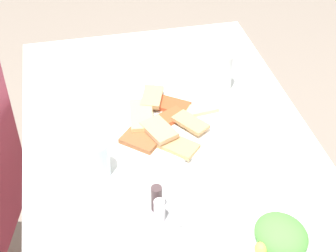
{
  "coord_description": "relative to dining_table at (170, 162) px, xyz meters",
  "views": [
    {
      "loc": [
        -1.02,
        0.23,
        1.66
      ],
      "look_at": [
        0.03,
        -0.0,
        0.76
      ],
      "focal_mm": 53.79,
      "sensor_mm": 36.0,
      "label": 1
    }
  ],
  "objects": [
    {
      "name": "spoon",
      "position": [
        0.36,
        0.03,
        0.08
      ],
      "size": [
        0.18,
        0.03,
        0.0
      ],
      "primitive_type": "cube",
      "rotation": [
        0.0,
        0.0,
        0.07
      ],
      "color": "silver",
      "rests_on": "paper_napkin"
    },
    {
      "name": "salad_plate_greens",
      "position": [
        -0.39,
        -0.16,
        0.1
      ],
      "size": [
        0.2,
        0.2,
        0.07
      ],
      "color": "white",
      "rests_on": "dining_table"
    },
    {
      "name": "drinking_glass",
      "position": [
        -0.08,
        0.21,
        0.13
      ],
      "size": [
        0.08,
        0.08,
        0.11
      ],
      "primitive_type": "cylinder",
      "color": "silver",
      "rests_on": "dining_table"
    },
    {
      "name": "paper_napkin",
      "position": [
        0.36,
        0.01,
        0.08
      ],
      "size": [
        0.12,
        0.12,
        0.0
      ],
      "primitive_type": "cube",
      "rotation": [
        0.0,
        0.0,
        0.0
      ],
      "color": "white",
      "rests_on": "dining_table"
    },
    {
      "name": "pide_platter",
      "position": [
        0.07,
        0.0,
        0.09
      ],
      "size": [
        0.34,
        0.33,
        0.04
      ],
      "color": "white",
      "rests_on": "dining_table"
    },
    {
      "name": "condiment_caddy",
      "position": [
        -0.26,
        0.09,
        0.1
      ],
      "size": [
        0.09,
        0.09,
        0.08
      ],
      "color": "#B2B2B7",
      "rests_on": "dining_table"
    },
    {
      "name": "fork",
      "position": [
        0.36,
        -0.01,
        0.08
      ],
      "size": [
        0.17,
        0.02,
        0.0
      ],
      "primitive_type": "cube",
      "rotation": [
        0.0,
        0.0,
        0.06
      ],
      "color": "silver",
      "rests_on": "paper_napkin"
    },
    {
      "name": "soda_can",
      "position": [
        0.21,
        -0.21,
        0.14
      ],
      "size": [
        0.09,
        0.09,
        0.12
      ],
      "primitive_type": "cylinder",
      "rotation": [
        0.0,
        0.0,
        1.11
      ],
      "color": "silver",
      "rests_on": "dining_table"
    },
    {
      "name": "dining_table",
      "position": [
        0.0,
        0.0,
        0.0
      ],
      "size": [
        1.24,
        0.8,
        0.73
      ],
      "color": "white",
      "rests_on": "ground_plane"
    }
  ]
}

